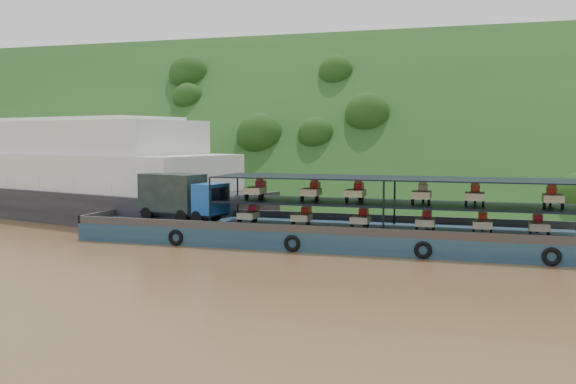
# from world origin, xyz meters

# --- Properties ---
(ground) EXTENTS (160.00, 160.00, 0.00)m
(ground) POSITION_xyz_m (0.00, 0.00, 0.00)
(ground) COLOR brown
(ground) RESTS_ON ground
(hillside) EXTENTS (140.00, 39.60, 39.60)m
(hillside) POSITION_xyz_m (0.00, 36.00, 0.00)
(hillside) COLOR #1A3B15
(hillside) RESTS_ON ground
(cargo_barge) EXTENTS (35.00, 7.18, 4.54)m
(cargo_barge) POSITION_xyz_m (1.34, 0.36, 1.12)
(cargo_barge) COLOR #15304A
(cargo_barge) RESTS_ON ground
(passenger_ferry) EXTENTS (45.00, 22.07, 8.84)m
(passenger_ferry) POSITION_xyz_m (-27.28, 10.29, 3.83)
(passenger_ferry) COLOR black
(passenger_ferry) RESTS_ON ground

